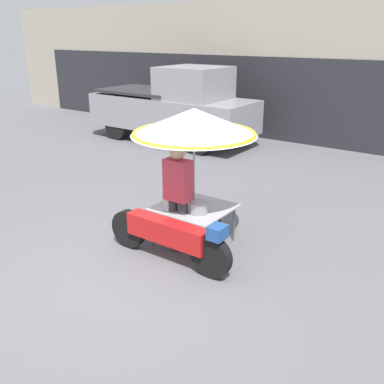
% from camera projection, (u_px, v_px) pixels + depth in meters
% --- Properties ---
extents(ground_plane, '(36.00, 36.00, 0.00)m').
position_uv_depth(ground_plane, '(139.00, 272.00, 5.79)').
color(ground_plane, slate).
extents(shopfront_building, '(28.00, 2.06, 3.97)m').
position_uv_depth(shopfront_building, '(354.00, 73.00, 12.08)').
color(shopfront_building, '#B2A893').
rests_on(shopfront_building, ground).
extents(vendor_motorcycle_cart, '(2.05, 1.79, 2.07)m').
position_uv_depth(vendor_motorcycle_cart, '(191.00, 143.00, 5.98)').
color(vendor_motorcycle_cart, black).
rests_on(vendor_motorcycle_cart, ground).
extents(vendor_person, '(0.38, 0.22, 1.61)m').
position_uv_depth(vendor_person, '(178.00, 193.00, 6.11)').
color(vendor_person, '#2D2D33').
rests_on(vendor_person, ground).
extents(pickup_truck, '(5.03, 1.83, 2.18)m').
position_uv_depth(pickup_truck, '(175.00, 107.00, 12.41)').
color(pickup_truck, black).
rests_on(pickup_truck, ground).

